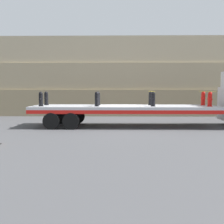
{
  "coord_description": "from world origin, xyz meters",
  "views": [
    {
      "loc": [
        -0.47,
        -14.19,
        2.15
      ],
      "look_at": [
        -0.72,
        0.0,
        0.83
      ],
      "focal_mm": 40.0,
      "sensor_mm": 36.0,
      "label": 1
    }
  ],
  "objects_px": {
    "flatbed_trailer": "(114,109)",
    "fire_hydrant_black_far_0": "(46,98)",
    "fire_hydrant_black_far_2": "(150,99)",
    "fire_hydrant_red_far_3": "(203,99)",
    "fire_hydrant_black_far_1": "(98,98)",
    "fire_hydrant_black_near_1": "(97,99)",
    "fire_hydrant_black_near_0": "(41,99)",
    "fire_hydrant_red_near_3": "(210,99)",
    "fire_hydrant_black_near_2": "(153,99)"
  },
  "relations": [
    {
      "from": "fire_hydrant_black_far_0",
      "to": "fire_hydrant_black_near_1",
      "type": "distance_m",
      "value": 3.26
    },
    {
      "from": "fire_hydrant_black_far_1",
      "to": "fire_hydrant_red_far_3",
      "type": "xyz_separation_m",
      "value": [
        6.17,
        0.0,
        0.0
      ]
    },
    {
      "from": "fire_hydrant_red_near_3",
      "to": "fire_hydrant_red_far_3",
      "type": "distance_m",
      "value": 1.06
    },
    {
      "from": "fire_hydrant_black_far_1",
      "to": "fire_hydrant_red_near_3",
      "type": "height_order",
      "value": "same"
    },
    {
      "from": "fire_hydrant_black_far_0",
      "to": "fire_hydrant_black_near_2",
      "type": "distance_m",
      "value": 6.26
    },
    {
      "from": "fire_hydrant_black_near_1",
      "to": "fire_hydrant_black_far_2",
      "type": "bearing_deg",
      "value": 18.93
    },
    {
      "from": "fire_hydrant_black_near_0",
      "to": "fire_hydrant_black_far_1",
      "type": "bearing_deg",
      "value": 18.93
    },
    {
      "from": "fire_hydrant_black_far_0",
      "to": "fire_hydrant_black_far_2",
      "type": "relative_size",
      "value": 1.0
    },
    {
      "from": "fire_hydrant_black_far_2",
      "to": "flatbed_trailer",
      "type": "bearing_deg",
      "value": -166.13
    },
    {
      "from": "fire_hydrant_black_far_2",
      "to": "fire_hydrant_black_far_1",
      "type": "bearing_deg",
      "value": 180.0
    },
    {
      "from": "fire_hydrant_black_near_2",
      "to": "fire_hydrant_black_near_0",
      "type": "bearing_deg",
      "value": 180.0
    },
    {
      "from": "fire_hydrant_black_near_1",
      "to": "fire_hydrant_black_far_1",
      "type": "distance_m",
      "value": 1.06
    },
    {
      "from": "fire_hydrant_black_near_1",
      "to": "fire_hydrant_black_far_1",
      "type": "relative_size",
      "value": 1.0
    },
    {
      "from": "fire_hydrant_black_far_0",
      "to": "fire_hydrant_black_near_2",
      "type": "bearing_deg",
      "value": -9.73
    },
    {
      "from": "fire_hydrant_black_near_0",
      "to": "fire_hydrant_black_far_1",
      "type": "xyz_separation_m",
      "value": [
        3.09,
        1.06,
        0.0
      ]
    },
    {
      "from": "fire_hydrant_black_far_0",
      "to": "fire_hydrant_red_far_3",
      "type": "xyz_separation_m",
      "value": [
        9.26,
        0.0,
        0.0
      ]
    },
    {
      "from": "fire_hydrant_red_near_3",
      "to": "fire_hydrant_red_far_3",
      "type": "bearing_deg",
      "value": 90.0
    },
    {
      "from": "flatbed_trailer",
      "to": "fire_hydrant_black_near_2",
      "type": "xyz_separation_m",
      "value": [
        2.14,
        -0.53,
        0.6
      ]
    },
    {
      "from": "fire_hydrant_black_far_1",
      "to": "fire_hydrant_black_far_2",
      "type": "relative_size",
      "value": 1.0
    },
    {
      "from": "fire_hydrant_red_far_3",
      "to": "fire_hydrant_black_near_0",
      "type": "bearing_deg",
      "value": -173.48
    },
    {
      "from": "fire_hydrant_black_far_1",
      "to": "fire_hydrant_black_far_2",
      "type": "height_order",
      "value": "same"
    },
    {
      "from": "flatbed_trailer",
      "to": "fire_hydrant_black_far_2",
      "type": "relative_size",
      "value": 12.98
    },
    {
      "from": "fire_hydrant_black_near_1",
      "to": "fire_hydrant_black_far_1",
      "type": "bearing_deg",
      "value": 90.0
    },
    {
      "from": "fire_hydrant_black_far_2",
      "to": "fire_hydrant_red_far_3",
      "type": "bearing_deg",
      "value": 0.0
    },
    {
      "from": "fire_hydrant_black_far_2",
      "to": "fire_hydrant_red_far_3",
      "type": "height_order",
      "value": "same"
    },
    {
      "from": "fire_hydrant_black_far_0",
      "to": "fire_hydrant_black_far_1",
      "type": "height_order",
      "value": "same"
    },
    {
      "from": "fire_hydrant_black_far_1",
      "to": "fire_hydrant_black_far_2",
      "type": "distance_m",
      "value": 3.09
    },
    {
      "from": "fire_hydrant_black_far_0",
      "to": "fire_hydrant_black_far_2",
      "type": "height_order",
      "value": "same"
    },
    {
      "from": "fire_hydrant_black_far_1",
      "to": "fire_hydrant_black_far_0",
      "type": "bearing_deg",
      "value": 180.0
    },
    {
      "from": "fire_hydrant_black_far_0",
      "to": "fire_hydrant_red_far_3",
      "type": "bearing_deg",
      "value": 0.0
    },
    {
      "from": "fire_hydrant_black_far_2",
      "to": "fire_hydrant_black_far_0",
      "type": "bearing_deg",
      "value": 180.0
    },
    {
      "from": "fire_hydrant_black_far_0",
      "to": "fire_hydrant_black_far_1",
      "type": "relative_size",
      "value": 1.0
    },
    {
      "from": "fire_hydrant_black_near_0",
      "to": "fire_hydrant_black_far_2",
      "type": "distance_m",
      "value": 6.26
    },
    {
      "from": "fire_hydrant_black_far_2",
      "to": "fire_hydrant_red_near_3",
      "type": "height_order",
      "value": "same"
    },
    {
      "from": "fire_hydrant_black_far_1",
      "to": "fire_hydrant_black_near_1",
      "type": "bearing_deg",
      "value": -90.0
    },
    {
      "from": "fire_hydrant_black_near_0",
      "to": "fire_hydrant_red_near_3",
      "type": "distance_m",
      "value": 9.26
    },
    {
      "from": "fire_hydrant_black_near_0",
      "to": "fire_hydrant_black_near_2",
      "type": "relative_size",
      "value": 1.0
    },
    {
      "from": "flatbed_trailer",
      "to": "fire_hydrant_red_near_3",
      "type": "xyz_separation_m",
      "value": [
        5.23,
        -0.53,
        0.6
      ]
    },
    {
      "from": "flatbed_trailer",
      "to": "fire_hydrant_black_near_1",
      "type": "height_order",
      "value": "fire_hydrant_black_near_1"
    },
    {
      "from": "flatbed_trailer",
      "to": "fire_hydrant_black_far_0",
      "type": "bearing_deg",
      "value": 172.52
    },
    {
      "from": "fire_hydrant_black_near_1",
      "to": "flatbed_trailer",
      "type": "bearing_deg",
      "value": 29.32
    },
    {
      "from": "flatbed_trailer",
      "to": "fire_hydrant_red_far_3",
      "type": "distance_m",
      "value": 5.29
    },
    {
      "from": "fire_hydrant_black_near_1",
      "to": "fire_hydrant_red_far_3",
      "type": "height_order",
      "value": "same"
    },
    {
      "from": "fire_hydrant_black_far_0",
      "to": "fire_hydrant_black_far_1",
      "type": "distance_m",
      "value": 3.09
    },
    {
      "from": "fire_hydrant_black_near_1",
      "to": "fire_hydrant_black_near_2",
      "type": "height_order",
      "value": "same"
    },
    {
      "from": "flatbed_trailer",
      "to": "fire_hydrant_black_near_1",
      "type": "distance_m",
      "value": 1.24
    },
    {
      "from": "fire_hydrant_black_near_2",
      "to": "fire_hydrant_black_far_0",
      "type": "bearing_deg",
      "value": 170.27
    },
    {
      "from": "fire_hydrant_black_far_0",
      "to": "fire_hydrant_red_far_3",
      "type": "relative_size",
      "value": 1.0
    },
    {
      "from": "fire_hydrant_black_near_2",
      "to": "fire_hydrant_red_near_3",
      "type": "distance_m",
      "value": 3.09
    },
    {
      "from": "fire_hydrant_black_far_1",
      "to": "fire_hydrant_black_near_2",
      "type": "relative_size",
      "value": 1.0
    }
  ]
}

